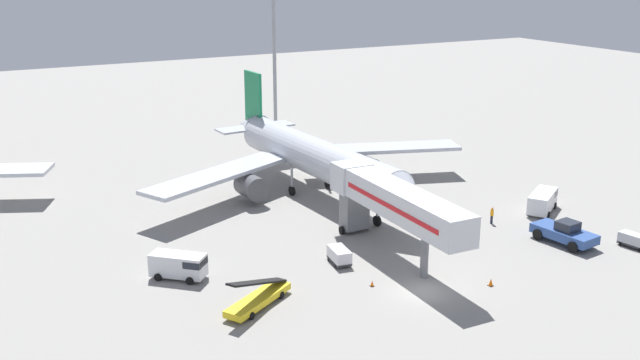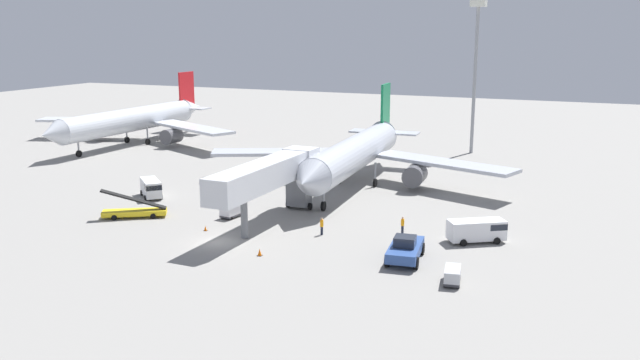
% 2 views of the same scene
% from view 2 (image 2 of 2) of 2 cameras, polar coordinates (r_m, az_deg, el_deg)
% --- Properties ---
extents(ground_plane, '(300.00, 300.00, 0.00)m').
position_cam_2_polar(ground_plane, '(66.66, -8.79, -5.28)').
color(ground_plane, gray).
extents(airplane_at_gate, '(42.15, 39.16, 12.42)m').
position_cam_2_polar(airplane_at_gate, '(88.25, 3.13, 2.30)').
color(airplane_at_gate, '#B7BCC6').
rests_on(airplane_at_gate, ground).
extents(jet_bridge, '(3.70, 19.68, 7.08)m').
position_cam_2_polar(jet_bridge, '(71.09, -4.19, 0.41)').
color(jet_bridge, silver).
rests_on(jet_bridge, ground).
extents(pushback_tug, '(3.58, 6.52, 2.34)m').
position_cam_2_polar(pushback_tug, '(61.12, 7.28, -5.85)').
color(pushback_tug, '#2D4C8E').
rests_on(pushback_tug, ground).
extents(belt_loader_truck, '(6.85, 5.10, 3.28)m').
position_cam_2_polar(belt_loader_truck, '(76.99, -15.56, -2.54)').
color(belt_loader_truck, yellow).
rests_on(belt_loader_truck, ground).
extents(service_van_mid_right, '(5.79, 4.79, 2.20)m').
position_cam_2_polar(service_van_mid_right, '(67.52, 13.34, -4.13)').
color(service_van_mid_right, white).
rests_on(service_van_mid_right, ground).
extents(service_van_near_right, '(4.78, 4.64, 2.23)m').
position_cam_2_polar(service_van_near_right, '(85.30, -14.22, -0.63)').
color(service_van_near_right, silver).
rests_on(service_van_near_right, ground).
extents(baggage_cart_far_right, '(1.71, 2.93, 1.32)m').
position_cam_2_polar(baggage_cart_far_right, '(56.54, 11.24, -7.94)').
color(baggage_cart_far_right, '#38383D').
rests_on(baggage_cart_far_right, ground).
extents(baggage_cart_rear_left, '(1.80, 2.93, 1.43)m').
position_cam_2_polar(baggage_cart_rear_left, '(74.91, -7.51, -2.57)').
color(baggage_cart_rear_left, '#38383D').
rests_on(baggage_cart_rear_left, ground).
extents(ground_crew_worker_foreground, '(0.49, 0.49, 1.82)m').
position_cam_2_polar(ground_crew_worker_foreground, '(68.80, 7.06, -3.81)').
color(ground_crew_worker_foreground, '#1E2333').
rests_on(ground_crew_worker_foreground, ground).
extents(ground_crew_worker_midground, '(0.38, 0.38, 1.82)m').
position_cam_2_polar(ground_crew_worker_midground, '(67.94, 0.15, -3.93)').
color(ground_crew_worker_midground, '#1E2333').
rests_on(ground_crew_worker_midground, ground).
extents(safety_cone_alpha, '(0.44, 0.44, 0.67)m').
position_cam_2_polar(safety_cone_alpha, '(62.31, -5.18, -6.16)').
color(safety_cone_alpha, black).
rests_on(safety_cone_alpha, ground).
extents(safety_cone_bravo, '(0.34, 0.34, 0.53)m').
position_cam_2_polar(safety_cone_bravo, '(70.52, -9.76, -4.08)').
color(safety_cone_bravo, black).
rests_on(safety_cone_bravo, ground).
extents(airplane_background, '(43.30, 41.14, 12.09)m').
position_cam_2_polar(airplane_background, '(125.20, -15.56, 4.95)').
color(airplane_background, silver).
rests_on(airplane_background, ground).
extents(apron_light_mast, '(2.40, 2.40, 24.93)m').
position_cam_2_polar(apron_light_mast, '(113.90, 13.20, 10.91)').
color(apron_light_mast, '#93969B').
rests_on(apron_light_mast, ground).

